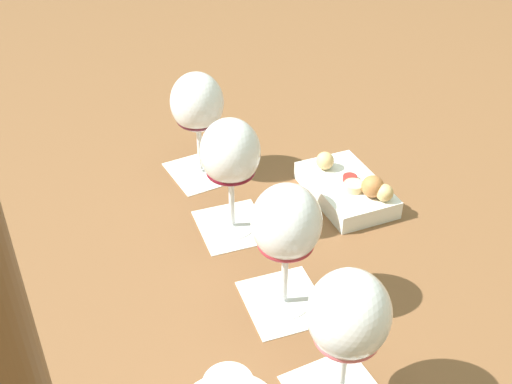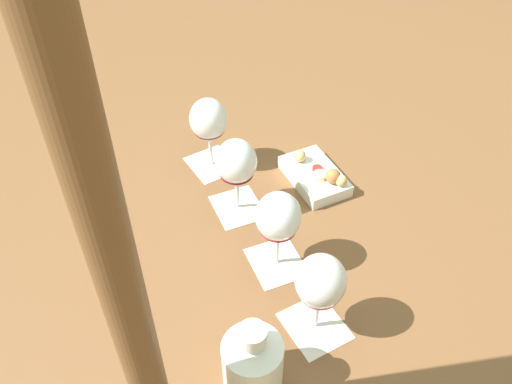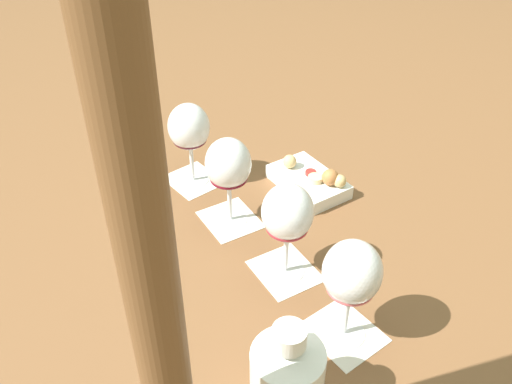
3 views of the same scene
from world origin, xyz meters
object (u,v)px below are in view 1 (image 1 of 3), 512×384
object	(u,v)px
wine_glass_3	(197,107)
snack_dish	(348,188)
wine_glass_0	(348,320)
wine_glass_1	(286,228)
wine_glass_2	(230,157)

from	to	relation	value
wine_glass_3	snack_dish	bearing A→B (deg)	-82.49
wine_glass_0	snack_dish	distance (m)	0.37
wine_glass_1	wine_glass_3	xyz separation A→B (m)	(0.21, 0.23, -0.00)
wine_glass_3	wine_glass_2	bearing A→B (deg)	-133.92
wine_glass_2	snack_dish	xyz separation A→B (m)	(0.13, -0.12, -0.10)
wine_glass_3	snack_dish	size ratio (longest dim) A/B	0.93
wine_glass_1	snack_dish	distance (m)	0.26
wine_glass_1	wine_glass_2	world-z (taller)	same
wine_glass_2	wine_glass_3	xyz separation A→B (m)	(0.10, 0.11, -0.00)
wine_glass_0	wine_glass_1	xyz separation A→B (m)	(0.10, 0.11, 0.00)
wine_glass_0	wine_glass_2	size ratio (longest dim) A/B	1.00
wine_glass_1	wine_glass_2	distance (m)	0.16
wine_glass_3	snack_dish	world-z (taller)	wine_glass_3
wine_glass_3	wine_glass_1	bearing A→B (deg)	-132.23
wine_glass_1	snack_dish	world-z (taller)	wine_glass_1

